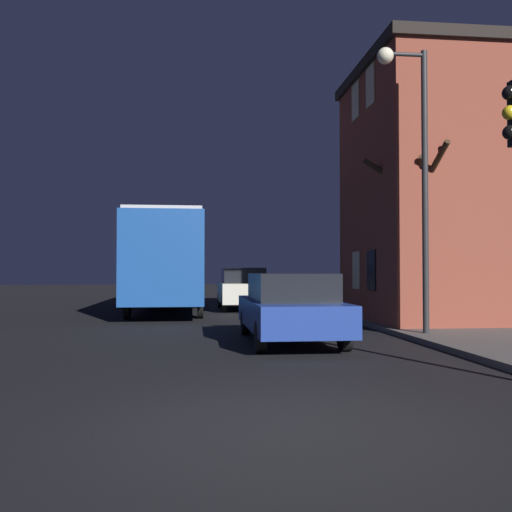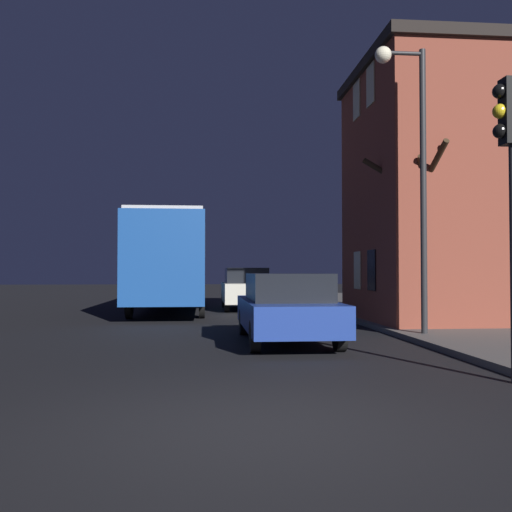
# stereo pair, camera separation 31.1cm
# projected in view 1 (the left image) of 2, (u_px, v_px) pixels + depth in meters

# --- Properties ---
(ground_plane) EXTENTS (120.00, 120.00, 0.00)m
(ground_plane) POSITION_uv_depth(u_px,v_px,m) (279.00, 427.00, 5.46)
(ground_plane) COLOR black
(brick_building) EXTENTS (4.28, 5.51, 7.35)m
(brick_building) POSITION_uv_depth(u_px,v_px,m) (432.00, 191.00, 16.42)
(brick_building) COLOR brown
(brick_building) RESTS_ON sidewalk
(streetlamp) EXTENTS (1.15, 0.37, 6.37)m
(streetlamp) POSITION_uv_depth(u_px,v_px,m) (413.00, 148.00, 12.72)
(streetlamp) COLOR #28282B
(streetlamp) RESTS_ON sidewalk
(bare_tree) EXTENTS (2.04, 2.16, 4.49)m
(bare_tree) POSITION_uv_depth(u_px,v_px,m) (419.00, 234.00, 14.26)
(bare_tree) COLOR #382819
(bare_tree) RESTS_ON sidewalk
(bus) EXTENTS (2.48, 10.78, 3.40)m
(bus) POSITION_uv_depth(u_px,v_px,m) (169.00, 257.00, 21.45)
(bus) COLOR #194793
(bus) RESTS_ON ground
(car_near_lane) EXTENTS (1.76, 4.62, 1.45)m
(car_near_lane) POSITION_uv_depth(u_px,v_px,m) (290.00, 307.00, 11.96)
(car_near_lane) COLOR navy
(car_near_lane) RESTS_ON ground
(car_mid_lane) EXTENTS (1.76, 4.21, 1.62)m
(car_mid_lane) POSITION_uv_depth(u_px,v_px,m) (242.00, 288.00, 22.09)
(car_mid_lane) COLOR beige
(car_mid_lane) RESTS_ON ground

